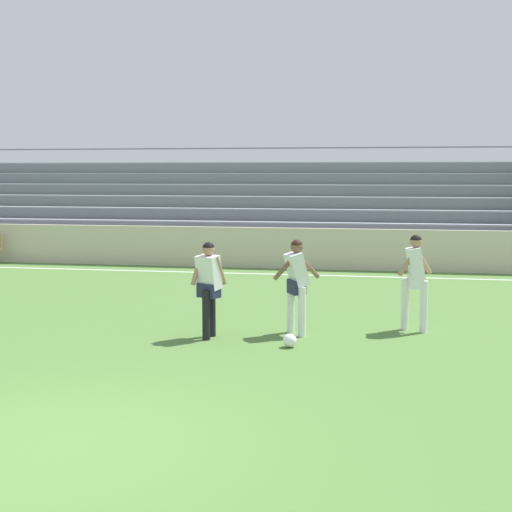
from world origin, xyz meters
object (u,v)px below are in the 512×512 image
object	(u,v)px
soccer_ball	(290,341)
player_white_challenging	(415,274)
player_white_on_ball	(297,279)
bleacher_stand	(230,207)
player_white_dropping_back	(209,282)

from	to	relation	value
soccer_ball	player_white_challenging	bearing A→B (deg)	37.99
player_white_on_ball	soccer_ball	distance (m)	1.26
player_white_challenging	player_white_on_ball	bearing A→B (deg)	-162.52
player_white_on_ball	player_white_challenging	xyz separation A→B (m)	(1.99, 0.63, 0.04)
bleacher_stand	player_white_on_ball	distance (m)	11.98
bleacher_stand	player_white_dropping_back	xyz separation A→B (m)	(2.19, -11.92, -0.65)
player_white_challenging	soccer_ball	bearing A→B (deg)	-142.01
bleacher_stand	player_white_on_ball	size ratio (longest dim) A/B	12.48
bleacher_stand	soccer_ball	bearing A→B (deg)	-73.72
soccer_ball	player_white_dropping_back	bearing A→B (deg)	163.82
player_white_on_ball	player_white_challenging	distance (m)	2.09
player_white_dropping_back	bleacher_stand	bearing A→B (deg)	100.39
player_white_challenging	bleacher_stand	bearing A→B (deg)	117.38
player_white_dropping_back	soccer_ball	size ratio (longest dim) A/B	7.35
bleacher_stand	player_white_challenging	bearing A→B (deg)	-62.62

